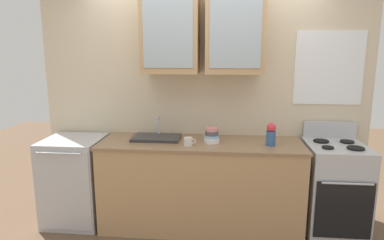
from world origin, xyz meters
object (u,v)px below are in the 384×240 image
object	(u,v)px
sink_faucet	(157,137)
stove_range	(334,189)
cup_near_sink	(188,141)
dishwasher	(76,180)
vase	(271,134)
bowl_stack	(212,136)

from	to	relation	value
sink_faucet	stove_range	bearing A→B (deg)	-2.36
cup_near_sink	dishwasher	bearing A→B (deg)	174.09
sink_faucet	vase	world-z (taller)	vase
cup_near_sink	bowl_stack	bearing A→B (deg)	29.13
stove_range	sink_faucet	bearing A→B (deg)	177.64
stove_range	cup_near_sink	distance (m)	1.56
stove_range	bowl_stack	bearing A→B (deg)	-179.64
stove_range	sink_faucet	distance (m)	1.90
stove_range	vase	world-z (taller)	vase
sink_faucet	dishwasher	xyz separation A→B (m)	(-0.89, -0.08, -0.48)
sink_faucet	cup_near_sink	world-z (taller)	sink_faucet
stove_range	dishwasher	bearing A→B (deg)	-179.91
vase	cup_near_sink	bearing A→B (deg)	-174.89
stove_range	sink_faucet	world-z (taller)	sink_faucet
cup_near_sink	dishwasher	size ratio (longest dim) A/B	0.13
bowl_stack	sink_faucet	bearing A→B (deg)	171.93
vase	sink_faucet	bearing A→B (deg)	173.33
stove_range	dishwasher	xyz separation A→B (m)	(-2.72, -0.00, -0.01)
sink_faucet	vase	bearing A→B (deg)	-6.67
bowl_stack	dishwasher	size ratio (longest dim) A/B	0.17
stove_range	cup_near_sink	world-z (taller)	stove_range
stove_range	sink_faucet	size ratio (longest dim) A/B	2.23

